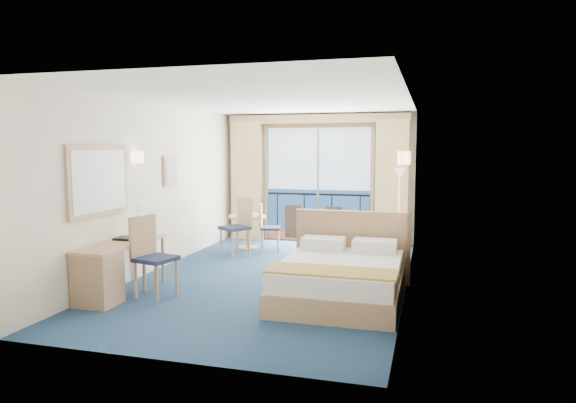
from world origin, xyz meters
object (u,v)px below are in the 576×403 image
object	(u,v)px
bed	(341,277)
round_table	(247,223)
desk	(103,272)
table_chair_a	(266,224)
nightstand	(395,260)
desk_chair	(150,251)
armchair	(368,238)
floor_lamp	(399,189)
table_chair_b	(239,222)

from	to	relation	value
bed	round_table	xyz separation A→B (m)	(-2.37, 2.90, 0.20)
desk	table_chair_a	world-z (taller)	table_chair_a
bed	nightstand	bearing A→B (deg)	68.75
bed	nightstand	xyz separation A→B (m)	(0.59, 1.51, -0.05)
desk	desk_chair	bearing A→B (deg)	43.03
armchair	floor_lamp	size ratio (longest dim) A/B	0.46
floor_lamp	desk	world-z (taller)	floor_lamp
floor_lamp	desk	size ratio (longest dim) A/B	1.05
desk_chair	table_chair_a	bearing A→B (deg)	4.24
floor_lamp	table_chair_b	world-z (taller)	floor_lamp
floor_lamp	table_chair_b	distance (m)	3.09
desk_chair	round_table	bearing A→B (deg)	10.88
nightstand	table_chair_a	size ratio (longest dim) A/B	0.55
nightstand	round_table	distance (m)	3.27
round_table	table_chair_a	xyz separation A→B (m)	(0.40, -0.02, 0.00)
nightstand	table_chair_b	bearing A→B (deg)	164.99
nightstand	table_chair_a	xyz separation A→B (m)	(-2.56, 1.37, 0.26)
nightstand	desk	world-z (taller)	desk
desk	desk_chair	world-z (taller)	desk_chair
bed	floor_lamp	world-z (taller)	floor_lamp
bed	floor_lamp	bearing A→B (deg)	81.05
round_table	table_chair_a	bearing A→B (deg)	-2.90
armchair	round_table	xyz separation A→B (m)	(-2.38, 0.05, 0.16)
armchair	floor_lamp	xyz separation A→B (m)	(0.52, 0.51, 0.88)
nightstand	desk	size ratio (longest dim) A/B	0.32
nightstand	round_table	size ratio (longest dim) A/B	0.67
desk	nightstand	bearing A→B (deg)	34.90
armchair	desk	bearing A→B (deg)	13.80
bed	nightstand	world-z (taller)	bed
bed	armchair	distance (m)	2.85
table_chair_a	table_chair_b	world-z (taller)	table_chair_b
nightstand	armchair	world-z (taller)	armchair
desk	table_chair_a	xyz separation A→B (m)	(0.96, 3.82, 0.11)
armchair	desk	world-z (taller)	desk
bed	armchair	size ratio (longest dim) A/B	2.73
nightstand	armchair	xyz separation A→B (m)	(-0.58, 1.34, 0.09)
floor_lamp	table_chair_a	bearing A→B (deg)	-169.09
bed	floor_lamp	xyz separation A→B (m)	(0.53, 3.36, 0.91)
nightstand	desk	xyz separation A→B (m)	(-3.52, -2.46, 0.15)
desk	round_table	size ratio (longest dim) A/B	2.07
table_chair_b	nightstand	bearing A→B (deg)	20.15
desk	table_chair_b	xyz separation A→B (m)	(0.63, 3.23, 0.21)
floor_lamp	round_table	xyz separation A→B (m)	(-2.90, -0.46, -0.71)
bed	table_chair_a	xyz separation A→B (m)	(-1.97, 2.88, 0.21)
armchair	desk	size ratio (longest dim) A/B	0.49
armchair	floor_lamp	world-z (taller)	floor_lamp
desk_chair	table_chair_b	size ratio (longest dim) A/B	1.01
nightstand	table_chair_b	size ratio (longest dim) A/B	0.46
nightstand	round_table	bearing A→B (deg)	154.87
nightstand	floor_lamp	bearing A→B (deg)	91.80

